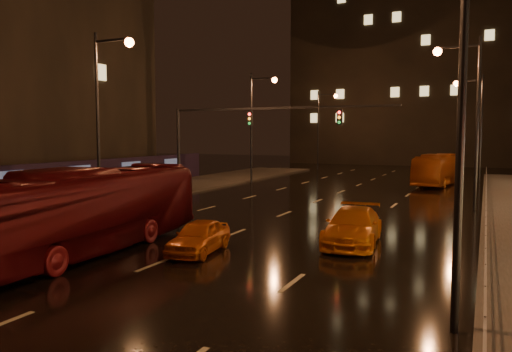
{
  "coord_description": "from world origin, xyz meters",
  "views": [
    {
      "loc": [
        10.11,
        -9.63,
        4.39
      ],
      "look_at": [
        0.49,
        11.2,
        2.5
      ],
      "focal_mm": 35.0,
      "sensor_mm": 36.0,
      "label": 1
    }
  ],
  "objects_px": {
    "bus_curb": "(438,169)",
    "taxi_far": "(353,226)",
    "taxi_near": "(199,237)",
    "bus_red": "(88,210)"
  },
  "relations": [
    {
      "from": "taxi_far",
      "to": "bus_curb",
      "type": "bearing_deg",
      "value": 81.66
    },
    {
      "from": "bus_curb",
      "to": "taxi_near",
      "type": "relative_size",
      "value": 2.72
    },
    {
      "from": "taxi_near",
      "to": "bus_red",
      "type": "bearing_deg",
      "value": -164.38
    },
    {
      "from": "bus_red",
      "to": "taxi_near",
      "type": "distance_m",
      "value": 4.25
    },
    {
      "from": "bus_red",
      "to": "bus_curb",
      "type": "height_order",
      "value": "bus_red"
    },
    {
      "from": "taxi_near",
      "to": "bus_curb",
      "type": "bearing_deg",
      "value": 71.48
    },
    {
      "from": "bus_red",
      "to": "taxi_far",
      "type": "relative_size",
      "value": 2.3
    },
    {
      "from": "bus_curb",
      "to": "taxi_far",
      "type": "xyz_separation_m",
      "value": [
        -0.98,
        -26.78,
        -0.65
      ]
    },
    {
      "from": "bus_red",
      "to": "taxi_near",
      "type": "relative_size",
      "value": 3.18
    },
    {
      "from": "taxi_near",
      "to": "taxi_far",
      "type": "height_order",
      "value": "taxi_far"
    }
  ]
}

